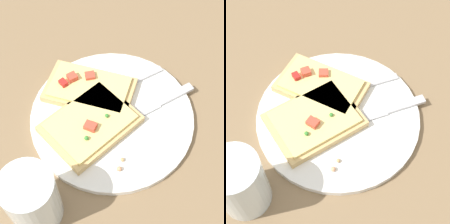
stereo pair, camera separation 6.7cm
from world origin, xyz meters
The scene contains 8 objects.
ground_plane centered at (0.00, 0.00, 0.00)m, with size 4.00×4.00×0.00m, color #7F6647.
plate centered at (0.00, 0.00, 0.01)m, with size 0.30×0.30×0.01m.
fork centered at (0.00, 0.05, 0.01)m, with size 0.19×0.12×0.01m.
knife centered at (0.08, 0.02, 0.01)m, with size 0.18×0.11×0.01m.
pizza_slice_main centered at (-0.04, -0.02, 0.02)m, with size 0.19×0.19×0.03m.
pizza_slice_corner centered at (-0.04, 0.05, 0.02)m, with size 0.18×0.14×0.03m.
crumb_scatter centered at (0.01, -0.10, 0.02)m, with size 0.01×0.02×0.01m.
drinking_glass centered at (-0.12, -0.17, 0.06)m, with size 0.08×0.08×0.12m.
Camera 1 is at (-0.01, -0.36, 0.59)m, focal length 60.00 mm.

